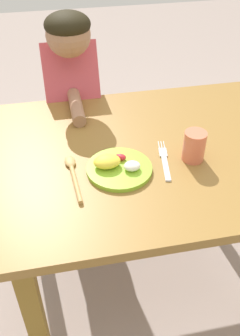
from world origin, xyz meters
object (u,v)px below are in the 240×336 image
(plate, at_px, (117,167))
(person, at_px, (74,119))
(fork, at_px, (165,161))
(spoon, at_px, (73,173))
(drinking_cup, at_px, (194,146))

(plate, height_order, person, person)
(plate, bearing_deg, person, 98.63)
(person, bearing_deg, fork, 113.61)
(plate, relative_size, spoon, 0.93)
(spoon, height_order, person, person)
(person, bearing_deg, plate, 98.63)
(plate, xyz_separation_m, spoon, (-0.14, 0.01, -0.01))
(fork, bearing_deg, plate, 104.05)
(drinking_cup, xyz_separation_m, person, (-0.33, 0.55, -0.20))
(fork, relative_size, spoon, 0.93)
(plate, height_order, spoon, plate)
(person, bearing_deg, spoon, 84.67)
(fork, distance_m, person, 0.62)
(plate, relative_size, drinking_cup, 2.03)
(person, bearing_deg, drinking_cup, 121.13)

